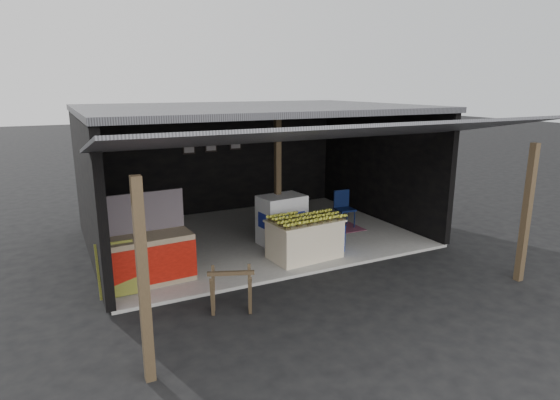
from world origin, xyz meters
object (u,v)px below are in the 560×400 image
banana_table (305,239)px  plastic_chair (343,205)px  neighbor_stall (148,257)px  white_crate (282,220)px  sawhorse (231,287)px  water_barrel (337,239)px

banana_table → plastic_chair: (1.93, 1.48, 0.13)m
neighbor_stall → plastic_chair: 5.15m
white_crate → sawhorse: white_crate is taller
banana_table → white_crate: size_ratio=1.39×
sawhorse → banana_table: bearing=55.9°
white_crate → water_barrel: bearing=-55.7°
sawhorse → white_crate: bearing=70.6°
neighbor_stall → white_crate: bearing=11.5°
white_crate → water_barrel: 1.28m
banana_table → sawhorse: (-2.13, -1.47, -0.02)m
sawhorse → plastic_chair: bearing=57.3°
sawhorse → water_barrel: sawhorse is taller
water_barrel → plastic_chair: bearing=51.9°
neighbor_stall → water_barrel: 3.86m
white_crate → sawhorse: (-2.12, -2.46, -0.16)m
banana_table → plastic_chair: 2.44m
banana_table → neighbor_stall: 3.06m
water_barrel → plastic_chair: plastic_chair is taller
neighbor_stall → sawhorse: (0.92, -1.65, -0.09)m
plastic_chair → white_crate: bearing=-162.3°
sawhorse → plastic_chair: (4.06, 2.95, 0.15)m
banana_table → water_barrel: size_ratio=2.83×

